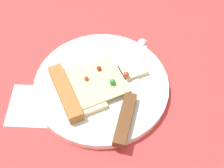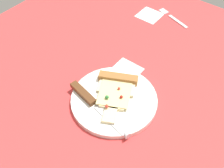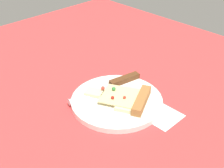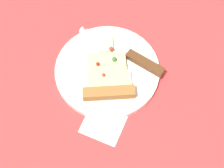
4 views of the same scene
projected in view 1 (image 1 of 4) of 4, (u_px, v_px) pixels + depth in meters
ground_plane at (126, 64)px, 66.15cm from camera, size 143.05×143.05×3.00cm
plate at (101, 86)px, 60.23cm from camera, size 25.45×25.45×1.55cm
pizza_slice at (88, 86)px, 58.34cm from camera, size 15.01×19.05×2.41cm
knife at (129, 98)px, 56.97cm from camera, size 23.96×6.61×2.45cm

